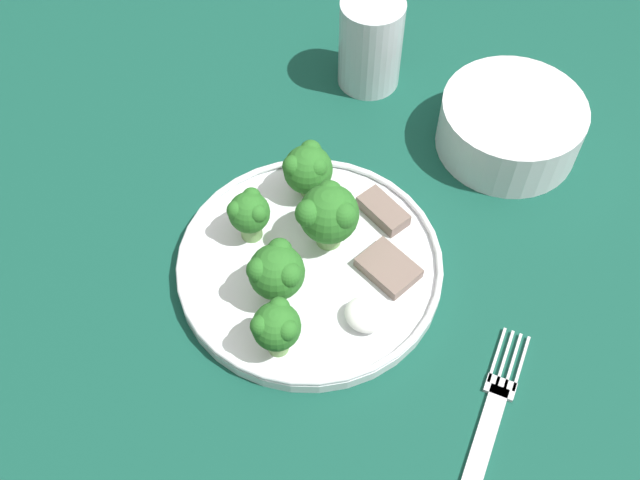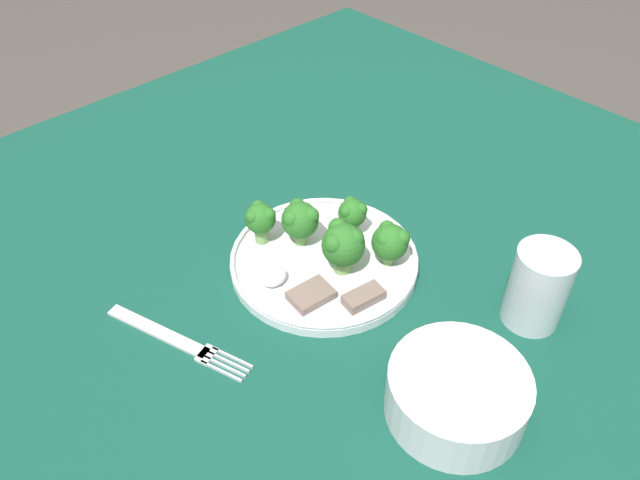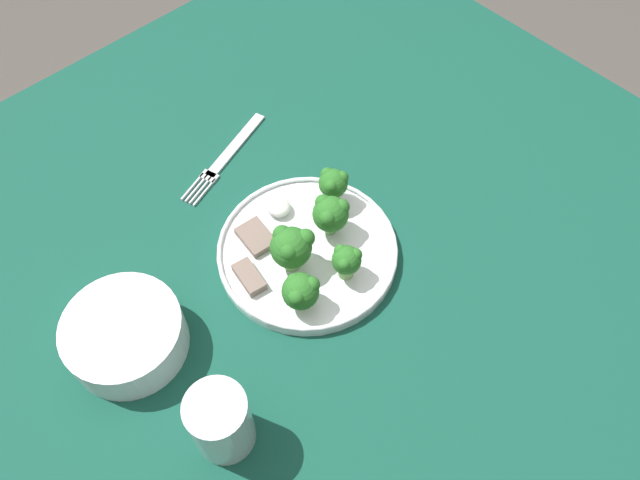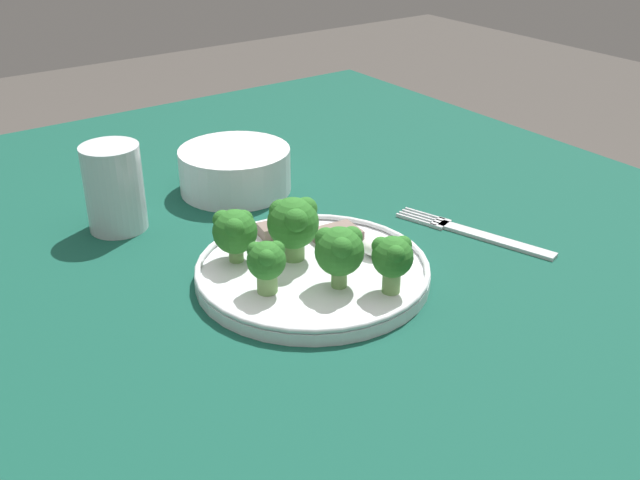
{
  "view_description": "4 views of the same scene",
  "coord_description": "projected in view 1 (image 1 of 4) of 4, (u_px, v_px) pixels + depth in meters",
  "views": [
    {
      "loc": [
        0.28,
        -0.29,
        1.34
      ],
      "look_at": [
        0.05,
        -0.03,
        0.84
      ],
      "focal_mm": 42.0,
      "sensor_mm": 36.0,
      "label": 1
    },
    {
      "loc": [
        0.43,
        0.37,
        1.32
      ],
      "look_at": [
        0.05,
        -0.03,
        0.83
      ],
      "focal_mm": 35.0,
      "sensor_mm": 36.0,
      "label": 2
    },
    {
      "loc": [
        -0.28,
        0.25,
        1.46
      ],
      "look_at": [
        0.03,
        -0.04,
        0.82
      ],
      "focal_mm": 35.0,
      "sensor_mm": 36.0,
      "label": 3
    },
    {
      "loc": [
        -0.32,
        -0.55,
        1.15
      ],
      "look_at": [
        0.06,
        -0.01,
        0.81
      ],
      "focal_mm": 42.0,
      "sensor_mm": 36.0,
      "label": 4
    }
  ],
  "objects": [
    {
      "name": "ground_plane",
      "position": [
        308.0,
        480.0,
        1.33
      ],
      "size": [
        8.0,
        8.0,
        0.0
      ],
      "primitive_type": "plane",
      "color": "#4C4742"
    },
    {
      "name": "table",
      "position": [
        298.0,
        280.0,
        0.77
      ],
      "size": [
        1.13,
        1.19,
        0.78
      ],
      "color": "#114738",
      "rests_on": "ground_plane"
    },
    {
      "name": "dinner_plate",
      "position": [
        310.0,
        265.0,
        0.65
      ],
      "size": [
        0.23,
        0.23,
        0.02
      ],
      "color": "white",
      "rests_on": "table"
    },
    {
      "name": "fork",
      "position": [
        486.0,
        435.0,
        0.57
      ],
      "size": [
        0.08,
        0.18,
        0.0
      ],
      "color": "silver",
      "rests_on": "table"
    },
    {
      "name": "cream_bowl",
      "position": [
        510.0,
        127.0,
        0.72
      ],
      "size": [
        0.14,
        0.14,
        0.05
      ],
      "color": "silver",
      "rests_on": "table"
    },
    {
      "name": "drinking_glass",
      "position": [
        370.0,
        48.0,
        0.76
      ],
      "size": [
        0.06,
        0.06,
        0.1
      ],
      "color": "silver",
      "rests_on": "table"
    },
    {
      "name": "broccoli_floret_near_rim_left",
      "position": [
        326.0,
        216.0,
        0.63
      ],
      "size": [
        0.05,
        0.05,
        0.07
      ],
      "color": "#709E56",
      "rests_on": "dinner_plate"
    },
    {
      "name": "broccoli_floret_center_left",
      "position": [
        249.0,
        213.0,
        0.64
      ],
      "size": [
        0.04,
        0.04,
        0.05
      ],
      "color": "#709E56",
      "rests_on": "dinner_plate"
    },
    {
      "name": "broccoli_floret_back_left",
      "position": [
        276.0,
        271.0,
        0.6
      ],
      "size": [
        0.05,
        0.05,
        0.06
      ],
      "color": "#709E56",
      "rests_on": "dinner_plate"
    },
    {
      "name": "broccoli_floret_front_left",
      "position": [
        308.0,
        169.0,
        0.67
      ],
      "size": [
        0.05,
        0.04,
        0.05
      ],
      "color": "#709E56",
      "rests_on": "dinner_plate"
    },
    {
      "name": "broccoli_floret_center_back",
      "position": [
        276.0,
        327.0,
        0.57
      ],
      "size": [
        0.04,
        0.04,
        0.06
      ],
      "color": "#709E56",
      "rests_on": "dinner_plate"
    },
    {
      "name": "meat_slice_front_slice",
      "position": [
        388.0,
        268.0,
        0.64
      ],
      "size": [
        0.05,
        0.04,
        0.01
      ],
      "color": "#756056",
      "rests_on": "dinner_plate"
    },
    {
      "name": "meat_slice_middle_slice",
      "position": [
        383.0,
        211.0,
        0.67
      ],
      "size": [
        0.05,
        0.03,
        0.01
      ],
      "color": "#756056",
      "rests_on": "dinner_plate"
    },
    {
      "name": "sauce_dollop",
      "position": [
        365.0,
        315.0,
        0.61
      ],
      "size": [
        0.03,
        0.03,
        0.02
      ],
      "color": "white",
      "rests_on": "dinner_plate"
    }
  ]
}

